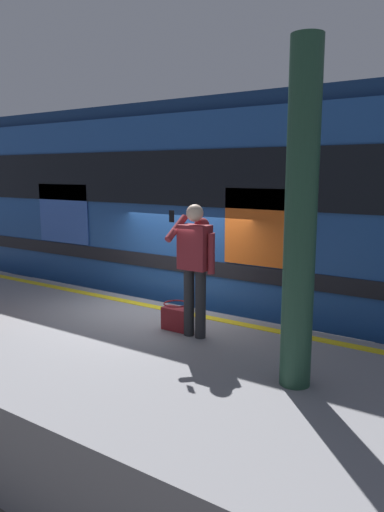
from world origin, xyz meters
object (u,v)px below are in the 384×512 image
(passenger, at_px, (195,259))
(station_column, at_px, (301,219))
(train_carriage, at_px, (197,200))
(handbag, at_px, (176,317))

(passenger, xyz_separation_m, station_column, (-1.66, 0.64, 0.66))
(passenger, height_order, station_column, station_column)
(passenger, bearing_deg, station_column, 158.93)
(train_carriage, relative_size, station_column, 3.77)
(train_carriage, relative_size, handbag, 32.84)
(passenger, relative_size, station_column, 0.51)
(station_column, bearing_deg, train_carriage, -44.53)
(train_carriage, distance_m, handbag, 3.53)
(handbag, xyz_separation_m, station_column, (-2.02, 0.71, 1.51))
(train_carriage, xyz_separation_m, station_column, (-3.60, 3.54, 0.11))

